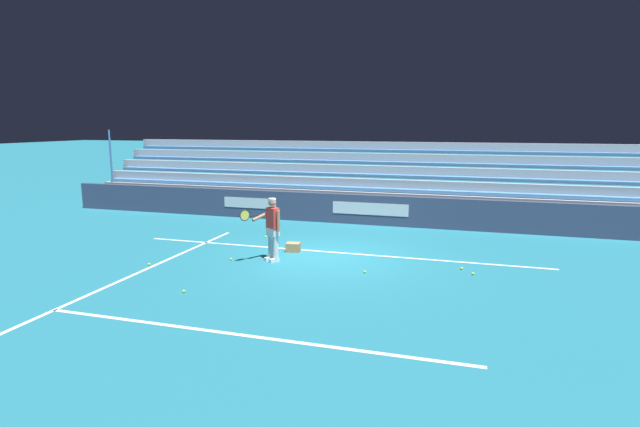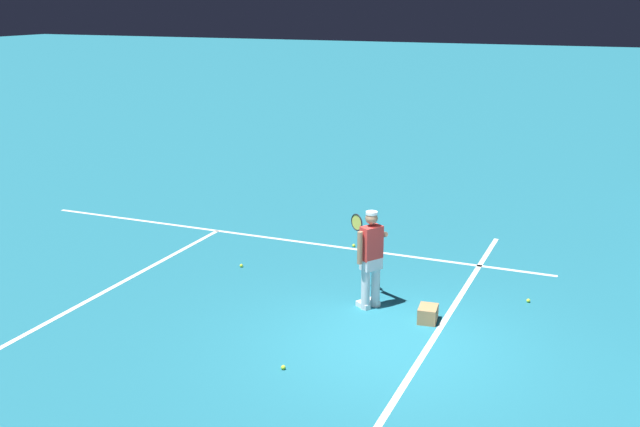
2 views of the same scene
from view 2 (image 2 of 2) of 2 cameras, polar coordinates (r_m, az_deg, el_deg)
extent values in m
plane|color=#1E6B7F|center=(11.66, 5.58, -10.06)|extent=(160.00, 160.00, 0.00)
cube|color=white|center=(11.54, 7.98, -10.43)|extent=(12.00, 0.10, 0.01)
cube|color=white|center=(16.60, -3.35, -1.92)|extent=(0.10, 12.00, 0.01)
cube|color=white|center=(14.13, -16.33, -5.86)|extent=(8.22, 0.10, 0.01)
cylinder|color=silver|center=(12.79, 3.49, -5.44)|extent=(0.15, 0.15, 0.88)
cylinder|color=silver|center=(12.92, 4.26, -5.23)|extent=(0.15, 0.15, 0.88)
cube|color=white|center=(12.98, 3.30, -6.98)|extent=(0.24, 0.30, 0.09)
cube|color=white|center=(13.11, 4.06, -6.76)|extent=(0.24, 0.30, 0.09)
cube|color=silver|center=(12.73, 3.91, -3.82)|extent=(0.40, 0.37, 0.20)
cube|color=red|center=(12.60, 3.94, -2.24)|extent=(0.42, 0.37, 0.58)
sphere|color=#A37556|center=(12.48, 3.95, -0.36)|extent=(0.21, 0.21, 0.21)
cylinder|color=white|center=(12.46, 3.96, 0.04)|extent=(0.20, 0.20, 0.05)
cylinder|color=#A37556|center=(12.47, 3.06, -2.62)|extent=(0.09, 0.09, 0.56)
cylinder|color=#A37556|center=(12.88, 4.23, -1.60)|extent=(0.38, 0.54, 0.24)
cylinder|color=black|center=(13.05, 3.57, -1.14)|extent=(0.19, 0.27, 0.03)
torus|color=black|center=(13.24, 2.82, -0.68)|extent=(0.19, 0.28, 0.31)
cylinder|color=#D6D14C|center=(13.24, 2.82, -0.68)|extent=(0.15, 0.23, 0.27)
cube|color=#A87F51|center=(12.53, 8.22, -7.59)|extent=(0.43, 0.35, 0.26)
sphere|color=#CCE533|center=(16.04, 2.59, -2.45)|extent=(0.07, 0.07, 0.07)
sphere|color=#CCE533|center=(14.92, -6.02, -3.97)|extent=(0.07, 0.07, 0.07)
sphere|color=#CCE533|center=(10.95, -2.82, -11.63)|extent=(0.07, 0.07, 0.07)
sphere|color=#CCE533|center=(13.67, 15.59, -6.41)|extent=(0.07, 0.07, 0.07)
sphere|color=#CCE533|center=(14.09, 4.16, -5.15)|extent=(0.07, 0.07, 0.07)
camera|label=1|loc=(17.29, -45.77, 6.45)|focal=28.00mm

